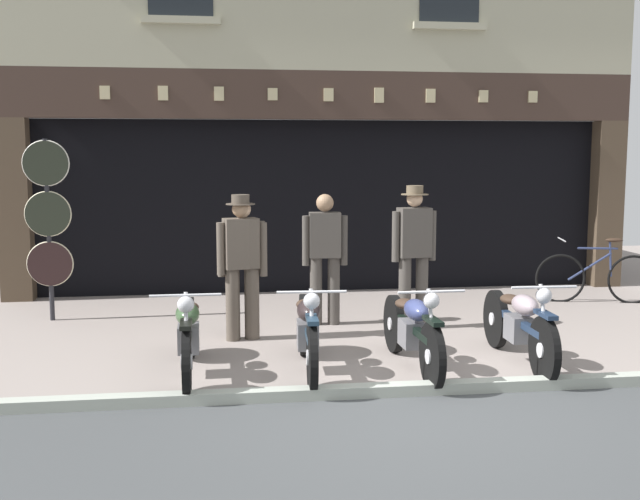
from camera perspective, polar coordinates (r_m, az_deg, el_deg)
ground at (r=6.14m, az=9.12°, el=-13.68°), size 21.41×22.00×0.18m
shop_facade at (r=13.59m, az=-0.70°, el=5.36°), size 9.71×4.42×6.19m
motorcycle_left at (r=7.58m, az=-9.57°, el=-5.99°), size 0.62×1.98×0.91m
motorcycle_center_left at (r=7.58m, az=-0.90°, el=-5.84°), size 0.62×1.97×0.92m
motorcycle_center at (r=7.74m, az=6.75°, el=-5.70°), size 0.62×1.98×0.90m
motorcycle_center_right at (r=8.13m, az=14.30°, el=-5.21°), size 0.62×2.00×0.91m
salesman_left at (r=8.87m, az=-5.76°, el=-0.75°), size 0.55×0.33×1.66m
shopkeeper_center at (r=9.61m, az=0.36°, el=-0.20°), size 0.56×0.26×1.62m
salesman_right at (r=9.45m, az=6.85°, el=0.01°), size 0.56×0.33×1.73m
assistant_far_right at (r=8.90m, az=-5.66°, el=-0.95°), size 0.56×0.26×1.59m
tyre_sign_pole at (r=10.37m, az=-19.20°, el=2.36°), size 0.58×0.06×2.29m
advert_board_near at (r=12.23m, az=6.25°, el=5.62°), size 0.79×0.03×0.95m
leaning_bicycle at (r=11.76m, az=19.53°, el=-1.82°), size 1.66×0.58×0.94m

